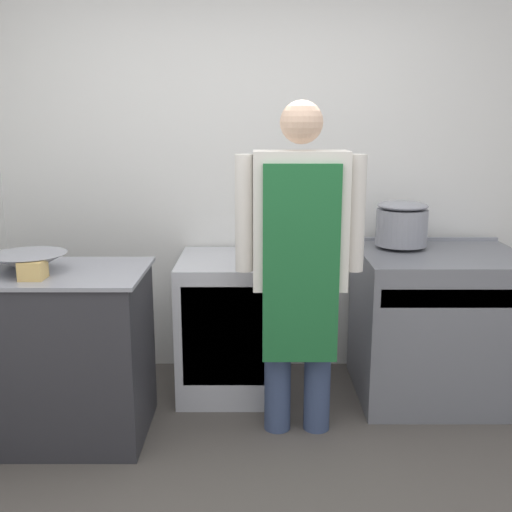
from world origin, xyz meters
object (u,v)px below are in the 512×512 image
fridge_unit (232,324)px  plastic_tub (31,270)px  mixing_bowl (28,263)px  stock_pot (400,223)px  stove (436,324)px  person_cook (298,251)px

fridge_unit → plastic_tub: plastic_tub is taller
mixing_bowl → stock_pot: 2.09m
plastic_tub → stove: bearing=16.6°
stove → fridge_unit: size_ratio=1.14×
stove → person_cook: bearing=-153.0°
fridge_unit → mixing_bowl: size_ratio=2.24×
stove → stock_pot: bearing=146.5°
fridge_unit → stock_pot: (1.01, 0.06, 0.61)m
fridge_unit → mixing_bowl: (-0.98, -0.59, 0.52)m
mixing_bowl → plastic_tub: bearing=-63.7°
stock_pot → plastic_tub: bearing=-158.0°
fridge_unit → stock_pot: stock_pot is taller
person_cook → stock_pot: person_cook is taller
plastic_tub → stock_pot: 2.08m
person_cook → fridge_unit: bearing=124.8°
plastic_tub → stock_pot: stock_pot is taller
person_cook → plastic_tub: size_ratio=15.26×
person_cook → stove: bearing=27.0°
fridge_unit → plastic_tub: bearing=-141.8°
stove → person_cook: size_ratio=0.54×
person_cook → stock_pot: size_ratio=5.65×
plastic_tub → person_cook: bearing=8.9°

